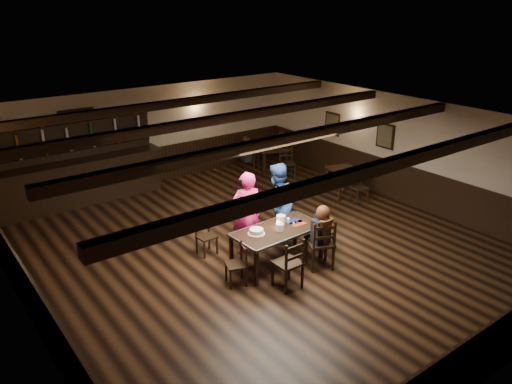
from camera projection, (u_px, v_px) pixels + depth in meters
ground at (258, 248)px, 10.50m from camera, size 10.00×10.00×0.00m
room_shell at (258, 169)px, 9.90m from camera, size 9.02×10.02×2.71m
dining_table at (277, 232)px, 9.63m from camera, size 1.81×0.94×0.75m
chair_near_left at (291, 261)px, 8.83m from camera, size 0.46×0.44×0.98m
chair_near_right at (322, 241)px, 9.48m from camera, size 0.62×0.61×1.03m
chair_end_left at (240, 261)px, 9.05m from camera, size 0.45×0.46×0.79m
chair_end_right at (322, 230)px, 10.23m from camera, size 0.44×0.45×0.79m
chair_far_pushed at (205, 233)px, 10.15m from camera, size 0.37×0.35×0.77m
woman_pink at (247, 213)px, 10.01m from camera, size 0.74×0.60×1.75m
man_blue at (276, 204)px, 10.47m from camera, size 1.02×0.91×1.75m
seated_person at (322, 227)px, 9.45m from camera, size 0.35×0.53×0.87m
cake at (256, 232)px, 9.40m from camera, size 0.33×0.33×0.10m
plate_stack_a at (279, 227)px, 9.54m from camera, size 0.15×0.15×0.14m
plate_stack_b at (281, 220)px, 9.74m from camera, size 0.18×0.18×0.21m
tea_light at (277, 226)px, 9.69m from camera, size 0.06×0.06×0.06m
salt_shaker at (294, 224)px, 9.72m from camera, size 0.03×0.03×0.08m
pepper_shaker at (297, 222)px, 9.82m from camera, size 0.04×0.04×0.09m
drink_glass at (288, 220)px, 9.86m from camera, size 0.06×0.06×0.10m
menu_red at (298, 223)px, 9.85m from camera, size 0.31×0.23×0.00m
menu_blue at (294, 221)px, 9.95m from camera, size 0.34×0.26×0.00m
bar_counter at (76, 176)px, 12.52m from camera, size 4.47×0.70×2.20m
back_table_a at (344, 173)px, 13.04m from camera, size 0.86×0.86×0.75m
back_table_b at (273, 151)px, 14.84m from camera, size 1.11×1.11×0.75m
bg_patron_left at (246, 149)px, 14.43m from camera, size 0.29×0.39×0.73m
bg_patron_right at (281, 142)px, 15.10m from camera, size 0.25×0.37×0.71m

